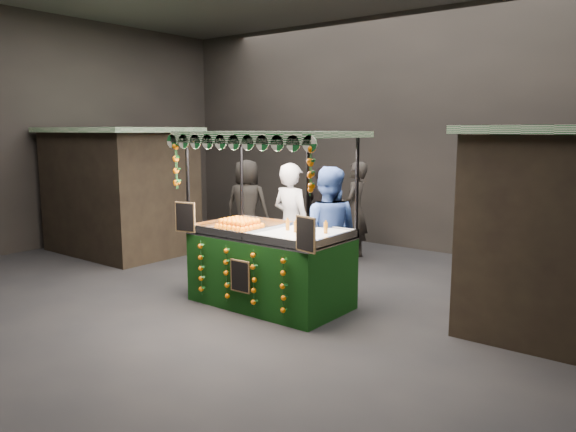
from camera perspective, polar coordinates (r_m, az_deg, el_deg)
The scene contains 13 objects.
ground at distance 8.43m, azimuth -4.60°, elevation -8.71°, with size 12.00×12.00×0.00m, color black.
market_hall at distance 8.08m, azimuth -4.91°, elevation 14.80°, with size 12.10×10.10×5.05m.
neighbour_stall_left at distance 12.10m, azimuth -16.97°, elevation 2.62°, with size 3.00×2.20×2.60m.
juice_stall at distance 8.01m, azimuth -1.95°, elevation -3.82°, with size 2.61×1.53×2.53m.
vendor_grey at distance 9.07m, azimuth 0.36°, elevation -0.86°, with size 0.77×0.54×2.02m.
vendor_blue at distance 8.33m, azimuth 4.06°, elevation -1.79°, with size 1.21×1.10×2.01m.
shopper_0 at distance 10.51m, azimuth 4.76°, elevation -0.76°, with size 0.64×0.49×1.58m.
shopper_1 at distance 9.83m, azimuth 19.43°, elevation -1.21°, with size 1.11×1.12×1.82m.
shopper_2 at distance 11.60m, azimuth 3.52°, elevation 0.73°, with size 1.15×0.84×1.81m.
shopper_3 at distance 10.17m, azimuth 25.42°, elevation -1.86°, with size 1.19×1.09×1.60m.
shopper_4 at distance 11.60m, azimuth -4.27°, elevation 1.05°, with size 1.10×0.91×1.94m.
shopper_5 at distance 8.95m, azimuth 23.76°, elevation -2.17°, with size 1.24×1.83×1.89m.
shopper_6 at distance 10.97m, azimuth 6.96°, elevation 0.55°, with size 0.60×0.79×1.94m.
Camera 1 is at (5.45, -5.91, 2.54)m, focal length 34.36 mm.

